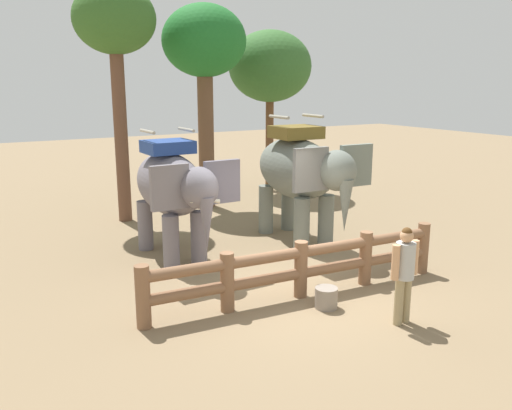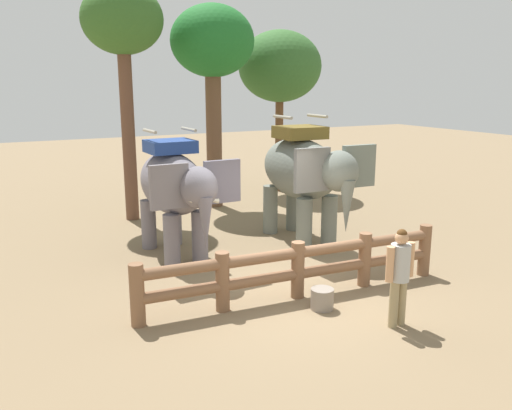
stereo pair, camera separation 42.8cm
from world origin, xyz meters
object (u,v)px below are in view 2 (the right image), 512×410
(log_fence, at_px, (298,266))
(elephant_near_left, at_px, (175,187))
(tree_far_left, at_px, (212,48))
(elephant_center, at_px, (304,172))
(feed_bucket, at_px, (322,299))
(tree_far_right, at_px, (123,27))
(tourist_woman_in_black, at_px, (400,271))
(tree_back_center, at_px, (280,67))

(log_fence, bearing_deg, elephant_near_left, 110.47)
(log_fence, xyz_separation_m, tree_far_left, (1.62, 7.48, 4.23))
(elephant_center, height_order, feed_bucket, elephant_center)
(tree_far_left, xyz_separation_m, tree_far_right, (-2.77, -0.44, 0.42))
(tourist_woman_in_black, bearing_deg, elephant_center, 75.73)
(tourist_woman_in_black, distance_m, feed_bucket, 1.51)
(log_fence, bearing_deg, tree_far_left, 77.75)
(log_fence, distance_m, feed_bucket, 0.77)
(tree_far_right, height_order, feed_bucket, tree_far_right)
(elephant_near_left, distance_m, tree_back_center, 8.44)
(log_fence, distance_m, elephant_center, 3.66)
(tourist_woman_in_black, bearing_deg, tree_back_center, 69.70)
(tree_far_right, xyz_separation_m, feed_bucket, (1.25, -7.68, -5.07))
(log_fence, height_order, tree_far_right, tree_far_right)
(elephant_near_left, xyz_separation_m, tree_back_center, (5.82, 5.48, 2.72))
(log_fence, xyz_separation_m, tree_back_center, (4.64, 8.64, 3.73))
(tree_back_center, bearing_deg, tree_far_left, -158.88)
(tree_far_left, xyz_separation_m, feed_bucket, (-1.52, -8.12, -4.65))
(tourist_woman_in_black, bearing_deg, feed_bucket, 121.93)
(log_fence, xyz_separation_m, tree_far_right, (-1.14, 7.04, 4.65))
(elephant_near_left, distance_m, elephant_center, 3.16)
(tree_far_right, bearing_deg, elephant_center, -53.30)
(tourist_woman_in_black, xyz_separation_m, tree_far_left, (0.83, 9.23, 3.90))
(elephant_near_left, height_order, tourist_woman_in_black, elephant_near_left)
(elephant_near_left, xyz_separation_m, tourist_woman_in_black, (1.97, -4.91, -0.67))
(elephant_near_left, bearing_deg, tourist_woman_in_black, -68.10)
(log_fence, height_order, feed_bucket, log_fence)
(log_fence, relative_size, tourist_woman_in_black, 3.72)
(tree_far_right, distance_m, feed_bucket, 9.29)
(elephant_center, distance_m, tree_far_left, 5.57)
(elephant_center, distance_m, tourist_woman_in_black, 4.83)
(elephant_center, xyz_separation_m, feed_bucket, (-1.86, -3.51, -1.55))
(log_fence, xyz_separation_m, feed_bucket, (0.10, -0.64, -0.42))
(tourist_woman_in_black, xyz_separation_m, tree_far_right, (-1.94, 8.79, 4.32))
(log_fence, height_order, tourist_woman_in_black, tourist_woman_in_black)
(tourist_woman_in_black, distance_m, tree_back_center, 11.58)
(tourist_woman_in_black, relative_size, tree_back_center, 0.29)
(tourist_woman_in_black, xyz_separation_m, tree_back_center, (3.84, 10.39, 3.39))
(log_fence, xyz_separation_m, elephant_near_left, (-1.18, 3.16, 1.01))
(log_fence, xyz_separation_m, tourist_woman_in_black, (0.79, -1.74, 0.34))
(tree_far_left, distance_m, tree_far_right, 2.83)
(feed_bucket, bearing_deg, elephant_near_left, 108.66)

